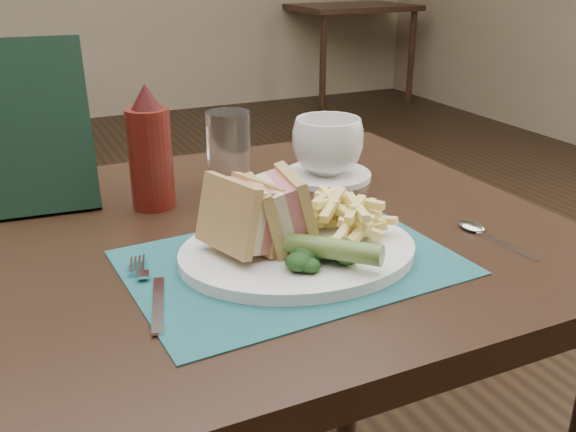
# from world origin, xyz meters

# --- Properties ---
(wall_back) EXTENTS (6.00, 0.00, 6.00)m
(wall_back) POSITION_xyz_m (0.00, 3.50, 0.00)
(wall_back) COLOR gray
(wall_back) RESTS_ON ground
(table_bg_right) EXTENTS (0.90, 0.75, 0.75)m
(table_bg_right) POSITION_xyz_m (2.37, 3.24, 0.38)
(table_bg_right) COLOR black
(table_bg_right) RESTS_ON ground
(placemat) EXTENTS (0.41, 0.30, 0.00)m
(placemat) POSITION_xyz_m (0.03, -0.63, 0.75)
(placemat) COLOR #1B5358
(placemat) RESTS_ON table_main
(plate) EXTENTS (0.33, 0.28, 0.01)m
(plate) POSITION_xyz_m (0.04, -0.62, 0.76)
(plate) COLOR white
(plate) RESTS_ON placemat
(sandwich_half_a) EXTENTS (0.10, 0.11, 0.10)m
(sandwich_half_a) POSITION_xyz_m (-0.05, -0.61, 0.81)
(sandwich_half_a) COLOR tan
(sandwich_half_a) RESTS_ON plate
(sandwich_half_b) EXTENTS (0.09, 0.10, 0.09)m
(sandwich_half_b) POSITION_xyz_m (0.00, -0.60, 0.81)
(sandwich_half_b) COLOR tan
(sandwich_half_b) RESTS_ON plate
(kale_garnish) EXTENTS (0.11, 0.08, 0.03)m
(kale_garnish) POSITION_xyz_m (0.04, -0.68, 0.78)
(kale_garnish) COLOR #143312
(kale_garnish) RESTS_ON plate
(pickle_spear) EXTENTS (0.10, 0.11, 0.03)m
(pickle_spear) POSITION_xyz_m (0.05, -0.69, 0.79)
(pickle_spear) COLOR #4E6D29
(pickle_spear) RESTS_ON plate
(fries_pile) EXTENTS (0.18, 0.20, 0.06)m
(fries_pile) POSITION_xyz_m (0.11, -0.60, 0.80)
(fries_pile) COLOR #F7E07B
(fries_pile) RESTS_ON plate
(fork) EXTENTS (0.08, 0.17, 0.01)m
(fork) POSITION_xyz_m (-0.15, -0.64, 0.76)
(fork) COLOR silver
(fork) RESTS_ON placemat
(spoon) EXTENTS (0.05, 0.15, 0.01)m
(spoon) POSITION_xyz_m (0.30, -0.68, 0.76)
(spoon) COLOR silver
(spoon) RESTS_ON table_main
(saucer) EXTENTS (0.17, 0.17, 0.01)m
(saucer) POSITION_xyz_m (0.22, -0.36, 0.76)
(saucer) COLOR white
(saucer) RESTS_ON table_main
(coffee_cup) EXTENTS (0.17, 0.17, 0.09)m
(coffee_cup) POSITION_xyz_m (0.22, -0.36, 0.81)
(coffee_cup) COLOR white
(coffee_cup) RESTS_ON saucer
(drinking_glass) EXTENTS (0.07, 0.07, 0.13)m
(drinking_glass) POSITION_xyz_m (0.05, -0.35, 0.81)
(drinking_glass) COLOR white
(drinking_glass) RESTS_ON table_main
(ketchup_bottle) EXTENTS (0.07, 0.07, 0.19)m
(ketchup_bottle) POSITION_xyz_m (-0.08, -0.37, 0.84)
(ketchup_bottle) COLOR #4E120D
(ketchup_bottle) RESTS_ON table_main
(check_presenter) EXTENTS (0.16, 0.11, 0.25)m
(check_presenter) POSITION_xyz_m (-0.23, -0.30, 0.87)
(check_presenter) COLOR black
(check_presenter) RESTS_ON table_main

